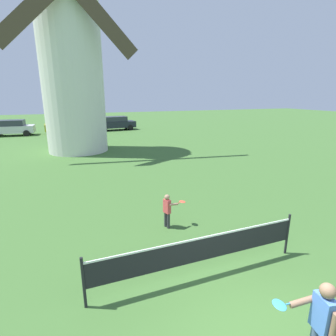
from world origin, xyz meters
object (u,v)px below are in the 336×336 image
object	(u,v)px
player_near	(320,321)
parked_car_silver	(13,128)
windmill	(70,49)
parked_car_mustard	(66,125)
parked_car_black	(115,123)
tennis_net	(201,250)
player_far	(168,209)

from	to	relation	value
player_near	parked_car_silver	xyz separation A→B (m)	(-8.05, 28.25, -0.01)
windmill	parked_car_mustard	bearing A→B (deg)	93.96
parked_car_silver	parked_car_black	world-z (taller)	same
windmill	tennis_net	size ratio (longest dim) A/B	2.87
player_near	parked_car_black	bearing A→B (deg)	85.38
player_far	parked_car_black	world-z (taller)	parked_car_black
tennis_net	parked_car_silver	size ratio (longest dim) A/B	1.25
parked_car_black	parked_car_mustard	bearing A→B (deg)	-174.09
player_far	tennis_net	bearing A→B (deg)	-93.84
parked_car_black	player_near	bearing A→B (deg)	-94.62
player_near	player_far	world-z (taller)	player_near
parked_car_silver	parked_car_black	xyz separation A→B (m)	(10.38, 0.60, 0.00)
player_far	parked_car_silver	bearing A→B (deg)	107.93
player_near	player_far	bearing A→B (deg)	95.68
player_near	parked_car_mustard	world-z (taller)	parked_car_mustard
player_far	parked_car_mustard	world-z (taller)	parked_car_mustard
player_near	parked_car_mustard	xyz separation A→B (m)	(-3.06, 28.30, -0.01)
windmill	parked_car_mustard	size ratio (longest dim) A/B	3.43
windmill	player_far	distance (m)	14.71
tennis_net	player_far	size ratio (longest dim) A/B	4.67
tennis_net	parked_car_mustard	xyz separation A→B (m)	(-2.41, 25.85, 0.12)
parked_car_silver	parked_car_black	bearing A→B (deg)	3.31
player_near	player_far	size ratio (longest dim) A/B	1.34
player_near	tennis_net	bearing A→B (deg)	104.84
tennis_net	parked_car_mustard	bearing A→B (deg)	95.33
windmill	parked_car_mustard	world-z (taller)	windmill
tennis_net	player_far	world-z (taller)	tennis_net
tennis_net	parked_car_mustard	size ratio (longest dim) A/B	1.20
windmill	parked_car_mustard	distance (m)	11.97
windmill	parked_car_black	xyz separation A→B (m)	(4.68, 10.82, -6.11)
parked_car_silver	player_near	bearing A→B (deg)	-74.10
player_near	player_far	distance (m)	4.90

